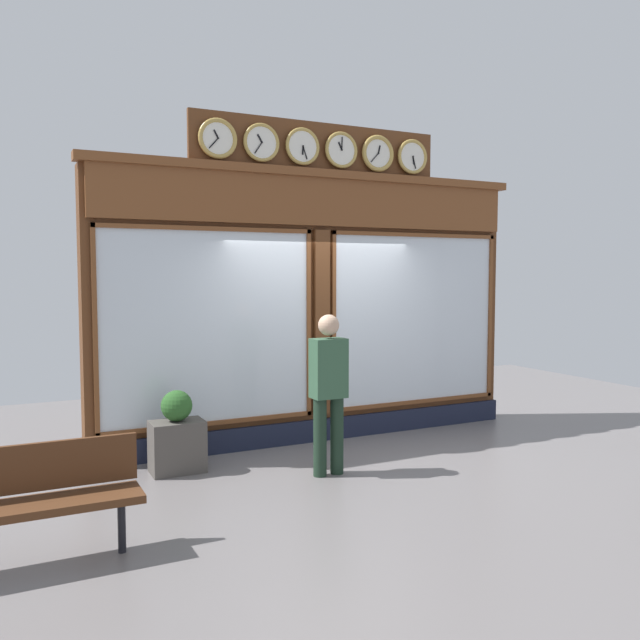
% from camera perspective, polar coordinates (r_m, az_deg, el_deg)
% --- Properties ---
extents(ground_plane, '(14.00, 14.00, 0.00)m').
position_cam_1_polar(ground_plane, '(6.18, 12.07, -16.03)').
color(ground_plane, slate).
extents(shop_facade, '(5.75, 0.42, 3.96)m').
position_cam_1_polar(shop_facade, '(8.30, -0.37, 1.56)').
color(shop_facade, '#5B3319').
rests_on(shop_facade, ground_plane).
extents(pedestrian, '(0.36, 0.22, 1.69)m').
position_cam_1_polar(pedestrian, '(6.87, 0.75, -5.85)').
color(pedestrian, '#1C2F21').
rests_on(pedestrian, ground_plane).
extents(planter_box, '(0.56, 0.36, 0.55)m').
position_cam_1_polar(planter_box, '(7.26, -12.30, -10.70)').
color(planter_box, '#4C4742').
rests_on(planter_box, ground_plane).
extents(planter_shrub, '(0.33, 0.33, 0.33)m').
position_cam_1_polar(planter_shrub, '(7.16, -12.35, -7.29)').
color(planter_shrub, '#285623').
rests_on(planter_shrub, planter_box).
extents(street_bench, '(1.40, 0.40, 0.87)m').
position_cam_1_polar(street_bench, '(5.32, -23.05, -13.69)').
color(street_bench, '#4C2B16').
rests_on(street_bench, ground_plane).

